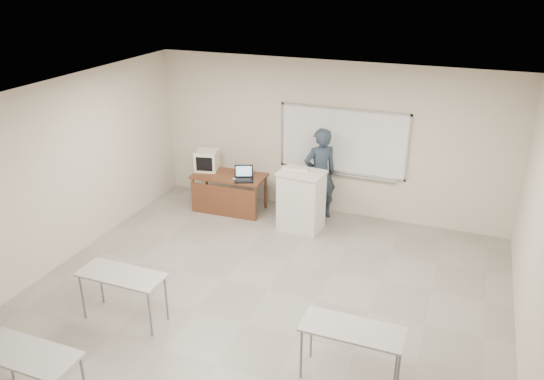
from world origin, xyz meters
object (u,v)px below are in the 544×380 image
at_px(keyboard, 296,169).
at_px(whiteboard, 343,142).
at_px(mouse, 234,179).
at_px(crt_monitor, 207,160).
at_px(instructor_desk, 227,187).
at_px(laptop, 245,177).
at_px(podium, 301,200).
at_px(presenter, 320,174).

bearing_deg(keyboard, whiteboard, 45.78).
distance_m(mouse, keyboard, 1.31).
distance_m(whiteboard, mouse, 2.21).
relative_size(whiteboard, mouse, 24.91).
bearing_deg(crt_monitor, instructor_desk, -35.93).
relative_size(crt_monitor, laptop, 1.36).
relative_size(instructor_desk, podium, 1.26).
xyz_separation_m(whiteboard, podium, (-0.50, -0.94, -0.91)).
bearing_deg(mouse, podium, 17.50).
bearing_deg(mouse, presenter, 38.34).
xyz_separation_m(whiteboard, instructor_desk, (-2.10, -0.78, -0.94)).
distance_m(instructor_desk, laptop, 0.48).
height_order(crt_monitor, laptop, crt_monitor).
bearing_deg(mouse, instructor_desk, 176.61).
relative_size(whiteboard, laptop, 6.95).
height_order(mouse, keyboard, keyboard).
xyz_separation_m(whiteboard, keyboard, (-0.65, -0.86, -0.33)).
bearing_deg(instructor_desk, keyboard, -5.33).
distance_m(whiteboard, instructor_desk, 2.43).
distance_m(whiteboard, keyboard, 1.13).
height_order(mouse, presenter, presenter).
relative_size(mouse, presenter, 0.05).
relative_size(podium, laptop, 3.20).
relative_size(whiteboard, keyboard, 5.06).
height_order(whiteboard, podium, whiteboard).
bearing_deg(crt_monitor, keyboard, -21.64).
relative_size(instructor_desk, keyboard, 2.93).
xyz_separation_m(crt_monitor, keyboard, (2.00, -0.32, 0.21)).
xyz_separation_m(laptop, keyboard, (1.05, -0.07, 0.35)).
height_order(crt_monitor, keyboard, keyboard).
bearing_deg(mouse, crt_monitor, 177.00).
height_order(podium, presenter, presenter).
xyz_separation_m(instructor_desk, keyboard, (1.45, -0.08, 0.61)).
bearing_deg(presenter, podium, 32.63).
relative_size(podium, mouse, 11.46).
relative_size(whiteboard, podium, 2.17).
bearing_deg(laptop, crt_monitor, 141.72).
xyz_separation_m(mouse, presenter, (1.57, 0.51, 0.14)).
bearing_deg(keyboard, instructor_desk, 169.67).
xyz_separation_m(laptop, mouse, (-0.20, -0.08, -0.04)).
bearing_deg(laptop, instructor_desk, 154.80).
relative_size(laptop, mouse, 3.58).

